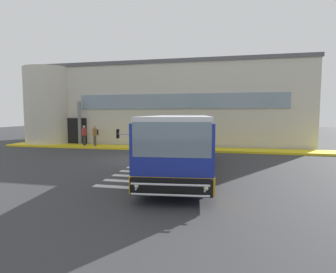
{
  "coord_description": "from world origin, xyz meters",
  "views": [
    {
      "loc": [
        4.75,
        -15.3,
        2.8
      ],
      "look_at": [
        1.62,
        -0.64,
        1.5
      ],
      "focal_mm": 28.34,
      "sensor_mm": 36.0,
      "label": 1
    }
  ],
  "objects_px": {
    "bus_main_foreground": "(181,144)",
    "passenger_near_column": "(84,134)",
    "safety_bollard_yellow": "(188,146)",
    "entry_support_column": "(80,123)",
    "passenger_by_doorway": "(95,134)"
  },
  "relations": [
    {
      "from": "bus_main_foreground",
      "to": "passenger_near_column",
      "type": "bearing_deg",
      "value": 141.71
    },
    {
      "from": "bus_main_foreground",
      "to": "safety_bollard_yellow",
      "type": "relative_size",
      "value": 12.05
    },
    {
      "from": "entry_support_column",
      "to": "safety_bollard_yellow",
      "type": "distance_m",
      "value": 9.97
    },
    {
      "from": "passenger_near_column",
      "to": "passenger_by_doorway",
      "type": "xyz_separation_m",
      "value": [
        1.05,
        -0.13,
        0.03
      ]
    },
    {
      "from": "passenger_near_column",
      "to": "passenger_by_doorway",
      "type": "height_order",
      "value": "same"
    },
    {
      "from": "entry_support_column",
      "to": "bus_main_foreground",
      "type": "height_order",
      "value": "entry_support_column"
    },
    {
      "from": "entry_support_column",
      "to": "passenger_near_column",
      "type": "relative_size",
      "value": 2.19
    },
    {
      "from": "passenger_near_column",
      "to": "safety_bollard_yellow",
      "type": "bearing_deg",
      "value": -7.19
    },
    {
      "from": "passenger_near_column",
      "to": "safety_bollard_yellow",
      "type": "distance_m",
      "value": 8.98
    },
    {
      "from": "safety_bollard_yellow",
      "to": "bus_main_foreground",
      "type": "bearing_deg",
      "value": -85.67
    },
    {
      "from": "passenger_near_column",
      "to": "passenger_by_doorway",
      "type": "distance_m",
      "value": 1.06
    },
    {
      "from": "bus_main_foreground",
      "to": "safety_bollard_yellow",
      "type": "xyz_separation_m",
      "value": [
        -0.47,
        6.27,
        -0.88
      ]
    },
    {
      "from": "entry_support_column",
      "to": "passenger_near_column",
      "type": "bearing_deg",
      "value": -40.29
    },
    {
      "from": "bus_main_foreground",
      "to": "passenger_by_doorway",
      "type": "distance_m",
      "value": 11.03
    },
    {
      "from": "bus_main_foreground",
      "to": "passenger_near_column",
      "type": "xyz_separation_m",
      "value": [
        -9.36,
        7.39,
        -0.25
      ]
    }
  ]
}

